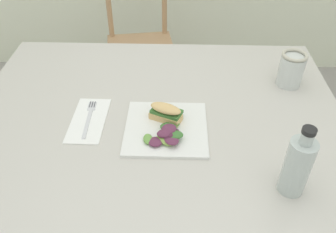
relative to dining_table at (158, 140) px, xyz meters
name	(u,v)px	position (x,y,z in m)	size (l,w,h in m)	color
dining_table	(158,140)	(0.00, 0.00, 0.00)	(1.25, 0.99, 0.74)	#BCB7AD
chair_wooden_far	(141,45)	(-0.16, 1.03, -0.18)	(0.46, 0.46, 0.87)	tan
plate_lunch	(168,128)	(0.04, -0.07, 0.12)	(0.26, 0.26, 0.01)	white
sandwich_half_front	(167,112)	(0.03, -0.04, 0.15)	(0.11, 0.09, 0.06)	#DBB270
salad_mixed_greens	(168,134)	(0.04, -0.13, 0.14)	(0.13, 0.15, 0.03)	#84A84C
napkin_folded	(90,120)	(-0.22, -0.04, 0.12)	(0.11, 0.23, 0.00)	white
fork_on_napkin	(91,116)	(-0.22, -0.02, 0.12)	(0.03, 0.19, 0.00)	silver
bottle_cold_brew	(298,169)	(0.37, -0.30, 0.19)	(0.07, 0.07, 0.21)	#472819
mason_jar_iced_tea	(292,71)	(0.48, 0.19, 0.17)	(0.09, 0.09, 0.13)	#C67528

